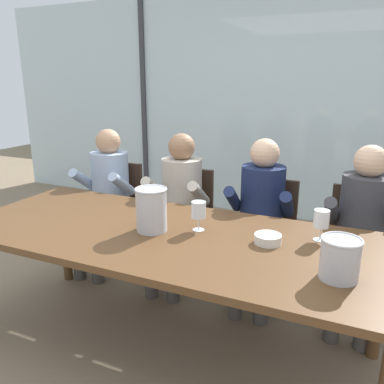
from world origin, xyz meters
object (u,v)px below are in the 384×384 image
at_px(chair_left_of_center, 185,214).
at_px(tasting_bowl, 268,239).
at_px(chair_right_of_center, 358,241).
at_px(person_pale_blue_shirt, 106,190).
at_px(ice_bucket_primary, 340,258).
at_px(wine_glass_by_left_taster, 321,219).
at_px(chair_center, 265,228).
at_px(person_beige_jumper, 178,200).
at_px(ice_bucket_secondary, 151,209).
at_px(person_navy_polo, 260,211).
at_px(dining_table, 167,243).
at_px(chair_near_curtain, 116,205).
at_px(person_charcoal_jacket, 362,225).
at_px(wine_glass_near_bucket, 199,211).

xyz_separation_m(chair_left_of_center, tasting_bowl, (0.89, -0.86, 0.27)).
height_order(chair_left_of_center, chair_right_of_center, same).
height_order(person_pale_blue_shirt, ice_bucket_primary, person_pale_blue_shirt).
relative_size(ice_bucket_primary, wine_glass_by_left_taster, 1.09).
xyz_separation_m(chair_center, person_beige_jumper, (-0.68, -0.11, 0.17)).
distance_m(ice_bucket_secondary, tasting_bowl, 0.67).
xyz_separation_m(person_beige_jumper, ice_bucket_secondary, (0.22, -0.79, 0.20)).
bearing_deg(person_navy_polo, wine_glass_by_left_taster, -53.97).
xyz_separation_m(chair_left_of_center, wine_glass_by_left_taster, (1.14, -0.70, 0.36)).
relative_size(dining_table, wine_glass_by_left_taster, 14.53).
height_order(chair_near_curtain, chair_left_of_center, same).
relative_size(dining_table, person_navy_polo, 2.09).
height_order(chair_left_of_center, person_beige_jumper, person_beige_jumper).
bearing_deg(chair_right_of_center, tasting_bowl, -118.28).
bearing_deg(chair_right_of_center, wine_glass_by_left_taster, -106.55).
relative_size(chair_center, person_pale_blue_shirt, 0.74).
xyz_separation_m(dining_table, ice_bucket_secondary, (-0.10, -0.01, 0.20)).
bearing_deg(person_charcoal_jacket, ice_bucket_primary, -92.93).
distance_m(person_navy_polo, person_charcoal_jacket, 0.68).
relative_size(person_beige_jumper, person_charcoal_jacket, 1.00).
height_order(dining_table, chair_center, chair_center).
bearing_deg(person_charcoal_jacket, wine_glass_by_left_taster, -108.99).
bearing_deg(ice_bucket_secondary, chair_left_of_center, 103.64).
relative_size(chair_left_of_center, ice_bucket_secondary, 3.49).
relative_size(dining_table, person_beige_jumper, 2.09).
bearing_deg(chair_right_of_center, person_pale_blue_shirt, -175.83).
height_order(person_pale_blue_shirt, wine_glass_by_left_taster, person_pale_blue_shirt).
xyz_separation_m(chair_left_of_center, person_beige_jumper, (0.01, -0.16, 0.17)).
relative_size(person_charcoal_jacket, ice_bucket_secondary, 4.74).
bearing_deg(ice_bucket_primary, wine_glass_near_bucket, 161.01).
bearing_deg(wine_glass_by_left_taster, person_beige_jumper, 154.27).
relative_size(person_navy_polo, tasting_bowl, 8.29).
height_order(chair_near_curtain, chair_right_of_center, same).
relative_size(person_beige_jumper, ice_bucket_primary, 6.38).
relative_size(chair_left_of_center, wine_glass_near_bucket, 5.11).
bearing_deg(person_navy_polo, ice_bucket_primary, -62.71).
relative_size(person_navy_polo, ice_bucket_primary, 6.38).
distance_m(dining_table, ice_bucket_primary, 0.96).
distance_m(chair_left_of_center, tasting_bowl, 1.27).
distance_m(person_beige_jumper, person_charcoal_jacket, 1.34).
distance_m(ice_bucket_primary, wine_glass_by_left_taster, 0.42).
bearing_deg(chair_near_curtain, chair_right_of_center, -1.82).
distance_m(dining_table, chair_center, 0.98).
xyz_separation_m(chair_left_of_center, person_navy_polo, (0.67, -0.16, 0.17)).
distance_m(chair_near_curtain, chair_right_of_center, 2.03).
height_order(chair_right_of_center, person_navy_polo, person_navy_polo).
height_order(chair_right_of_center, wine_glass_by_left_taster, wine_glass_by_left_taster).
height_order(chair_right_of_center, tasting_bowl, chair_right_of_center).
relative_size(chair_near_curtain, person_beige_jumper, 0.74).
xyz_separation_m(person_navy_polo, wine_glass_near_bucket, (-0.19, -0.68, 0.19)).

